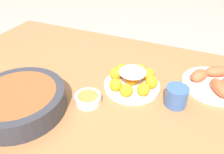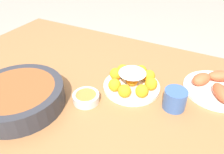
% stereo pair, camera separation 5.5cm
% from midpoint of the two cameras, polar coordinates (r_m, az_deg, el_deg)
% --- Properties ---
extents(dining_table, '(1.52, 0.95, 0.74)m').
position_cam_midpoint_polar(dining_table, '(1.01, -6.33, -5.35)').
color(dining_table, '#936038').
rests_on(dining_table, ground_plane).
extents(cake_plate, '(0.23, 0.23, 0.09)m').
position_cam_midpoint_polar(cake_plate, '(0.90, 3.60, -1.04)').
color(cake_plate, silver).
rests_on(cake_plate, dining_table).
extents(serving_bowl, '(0.33, 0.33, 0.08)m').
position_cam_midpoint_polar(serving_bowl, '(0.87, -24.84, -5.64)').
color(serving_bowl, '#2D2D33').
rests_on(serving_bowl, dining_table).
extents(sauce_bowl, '(0.10, 0.10, 0.03)m').
position_cam_midpoint_polar(sauce_bowl, '(0.84, -8.15, -5.69)').
color(sauce_bowl, beige).
rests_on(sauce_bowl, dining_table).
extents(seafood_platter, '(0.26, 0.26, 0.06)m').
position_cam_midpoint_polar(seafood_platter, '(1.00, 23.97, -1.15)').
color(seafood_platter, silver).
rests_on(seafood_platter, dining_table).
extents(cup_near, '(0.08, 0.08, 0.08)m').
position_cam_midpoint_polar(cup_near, '(0.84, 14.67, -4.90)').
color(cup_near, '#38568E').
rests_on(cup_near, dining_table).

